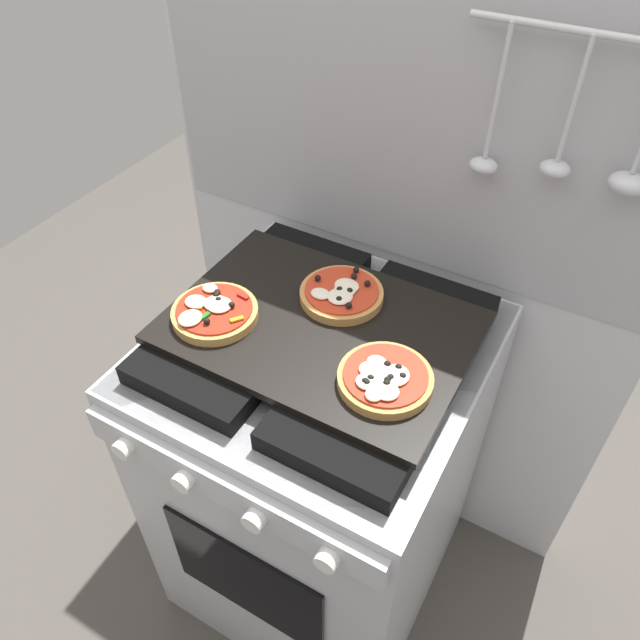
% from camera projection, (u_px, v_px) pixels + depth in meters
% --- Properties ---
extents(ground_plane, '(4.00, 4.00, 0.00)m').
position_uv_depth(ground_plane, '(320.00, 559.00, 1.74)').
color(ground_plane, '#4C4742').
extents(kitchen_backsplash, '(1.10, 0.09, 1.55)m').
position_uv_depth(kitchen_backsplash, '(393.00, 278.00, 1.41)').
color(kitchen_backsplash, silver).
rests_on(kitchen_backsplash, ground_plane).
extents(stove, '(0.60, 0.64, 0.90)m').
position_uv_depth(stove, '(320.00, 470.00, 1.43)').
color(stove, '#B7BABF').
rests_on(stove, ground_plane).
extents(baking_tray, '(0.54, 0.38, 0.02)m').
position_uv_depth(baking_tray, '(320.00, 327.00, 1.12)').
color(baking_tray, black).
rests_on(baking_tray, stove).
extents(pizza_left, '(0.16, 0.16, 0.03)m').
position_uv_depth(pizza_left, '(214.00, 311.00, 1.12)').
color(pizza_left, tan).
rests_on(pizza_left, baking_tray).
extents(pizza_right, '(0.16, 0.16, 0.03)m').
position_uv_depth(pizza_right, '(384.00, 378.00, 1.00)').
color(pizza_right, '#C18947').
rests_on(pizza_right, baking_tray).
extents(pizza_center, '(0.16, 0.16, 0.03)m').
position_uv_depth(pizza_center, '(343.00, 294.00, 1.15)').
color(pizza_center, '#C18947').
rests_on(pizza_center, baking_tray).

